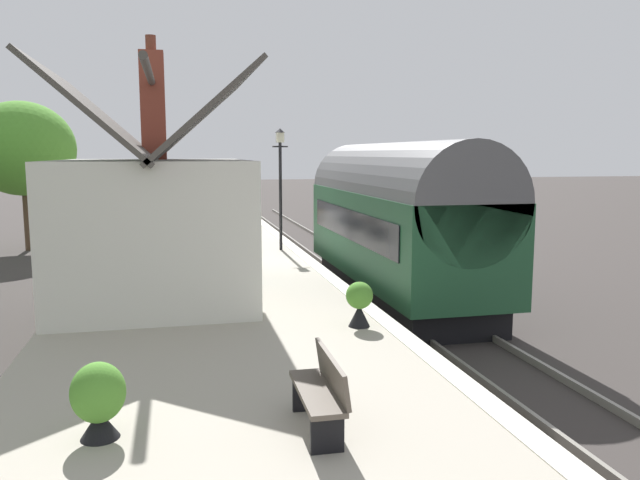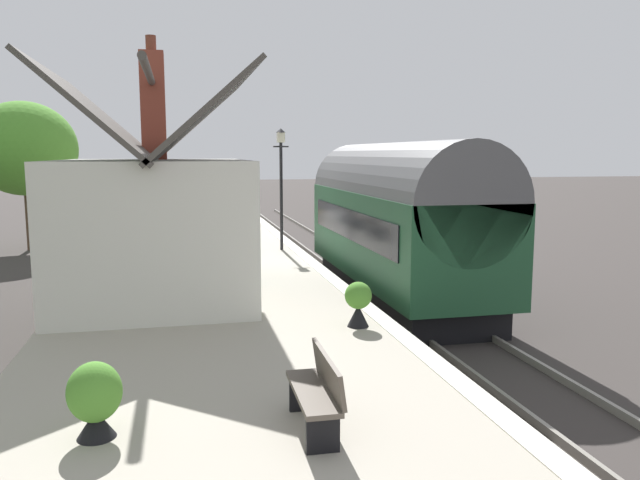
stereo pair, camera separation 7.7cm
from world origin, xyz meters
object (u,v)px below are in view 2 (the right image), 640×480
at_px(station_building, 155,222).
at_px(bench_mid_platform, 318,390).
at_px(planter_bench_left, 95,399).
at_px(bench_platform_end, 216,216).
at_px(bench_by_lamp, 221,221).
at_px(planter_by_door, 234,216).
at_px(train, 398,220).
at_px(bench_near_building, 229,230).
at_px(lamp_post_platform, 281,166).
at_px(planter_bench_right, 358,303).
at_px(tree_distant, 24,149).
at_px(planter_edge_far, 145,236).
at_px(planter_edge_near, 246,217).

distance_m(station_building, bench_mid_platform, 7.78).
xyz_separation_m(bench_mid_platform, planter_bench_left, (0.35, 2.45, -0.02)).
height_order(bench_mid_platform, bench_platform_end, same).
height_order(bench_by_lamp, planter_by_door, bench_by_lamp).
relative_size(train, bench_by_lamp, 6.57).
bearing_deg(planter_bench_left, station_building, -3.55).
relative_size(bench_near_building, planter_by_door, 1.30).
distance_m(bench_near_building, lamp_post_platform, 3.35).
bearing_deg(planter_by_door, train, -165.45).
height_order(bench_mid_platform, planter_by_door, bench_mid_platform).
bearing_deg(planter_bench_right, bench_platform_end, 5.68).
height_order(bench_platform_end, planter_by_door, bench_platform_end).
bearing_deg(lamp_post_platform, planter_bench_left, 162.16).
bearing_deg(lamp_post_platform, tree_distant, 50.19).
relative_size(bench_platform_end, planter_bench_right, 1.67).
bearing_deg(station_building, lamp_post_platform, -32.13).
bearing_deg(bench_mid_platform, train, -24.69).
relative_size(station_building, planter_edge_far, 7.95).
bearing_deg(train, lamp_post_platform, 32.28).
bearing_deg(bench_near_building, lamp_post_platform, -140.54).
xyz_separation_m(bench_near_building, bench_mid_platform, (-15.34, 0.18, 0.00)).
distance_m(bench_mid_platform, planter_edge_near, 20.81).
height_order(station_building, tree_distant, station_building).
relative_size(bench_platform_end, lamp_post_platform, 0.36).
distance_m(station_building, bench_near_building, 8.30).
bearing_deg(planter_bench_left, bench_near_building, -9.97).
height_order(train, station_building, station_building).
relative_size(bench_platform_end, planter_bench_left, 1.64).
relative_size(bench_by_lamp, planter_edge_near, 2.03).
distance_m(planter_edge_far, planter_bench_right, 11.79).
bearing_deg(train, bench_near_building, 34.73).
xyz_separation_m(station_building, tree_distant, (13.85, 5.64, 1.67)).
height_order(train, bench_by_lamp, train).
distance_m(planter_bench_right, planter_bench_left, 5.52).
bearing_deg(planter_bench_left, train, -36.81).
height_order(train, planter_bench_right, train).
bearing_deg(station_building, tree_distant, 22.14).
bearing_deg(planter_edge_far, tree_distant, 38.65).
relative_size(planter_bench_left, tree_distant, 0.14).
height_order(bench_mid_platform, planter_bench_right, bench_mid_platform).
height_order(train, planter_edge_near, train).
xyz_separation_m(bench_mid_platform, planter_edge_far, (15.02, 2.65, -0.11)).
bearing_deg(bench_mid_platform, tree_distant, 19.77).
relative_size(planter_edge_far, lamp_post_platform, 0.19).
bearing_deg(train, planter_edge_far, 51.02).
bearing_deg(bench_near_building, bench_by_lamp, 1.14).
xyz_separation_m(bench_mid_platform, planter_bench_right, (4.04, -1.65, -0.03)).
height_order(lamp_post_platform, tree_distant, tree_distant).
relative_size(bench_by_lamp, lamp_post_platform, 0.36).
height_order(train, planter_edge_far, train).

